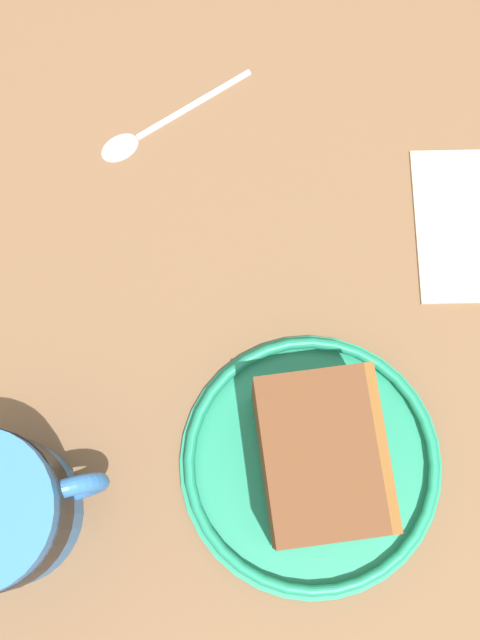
# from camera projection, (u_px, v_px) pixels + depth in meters

# --- Properties ---
(ground_plane) EXTENTS (1.52, 1.52, 0.03)m
(ground_plane) POSITION_uv_depth(u_px,v_px,m) (209.00, 414.00, 0.58)
(ground_plane) COLOR brown
(small_plate) EXTENTS (0.18, 0.18, 0.02)m
(small_plate) POSITION_uv_depth(u_px,v_px,m) (311.00, 463.00, 0.55)
(small_plate) COLOR #1E8C66
(small_plate) RESTS_ON ground_plane
(cake_slice) EXTENTS (0.09, 0.11, 0.07)m
(cake_slice) POSITION_uv_depth(u_px,v_px,m) (320.00, 458.00, 0.51)
(cake_slice) COLOR brown
(cake_slice) RESTS_ON small_plate
(teaspoon) EXTENTS (0.11, 0.08, 0.01)m
(teaspoon) POSITION_uv_depth(u_px,v_px,m) (145.00, 131.00, 0.61)
(teaspoon) COLOR silver
(teaspoon) RESTS_ON ground_plane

